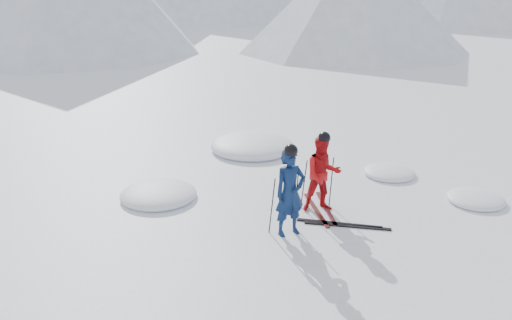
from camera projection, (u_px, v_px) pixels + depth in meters
name	position (u px, v px, depth m)	size (l,w,h in m)	color
ground	(338.00, 206.00, 11.67)	(160.00, 160.00, 0.00)	white
skier_blue	(290.00, 193.00, 10.18)	(0.62, 0.41, 1.70)	#0B1E45
skier_red	(323.00, 174.00, 11.22)	(0.78, 0.61, 1.61)	#B70E11
pole_blue_left	(272.00, 206.00, 10.30)	(0.02, 0.02, 1.14)	black
pole_blue_right	(296.00, 200.00, 10.58)	(0.02, 0.02, 1.14)	black
pole_red_left	(304.00, 184.00, 11.43)	(0.02, 0.02, 1.08)	black
pole_red_right	(331.00, 182.00, 11.54)	(0.02, 0.02, 1.08)	black
ski_worn_left	(316.00, 210.00, 11.45)	(0.09, 1.70, 0.03)	black
ski_worn_right	(326.00, 208.00, 11.53)	(0.09, 1.70, 0.03)	black
ski_loose_a	(339.00, 224.00, 10.83)	(0.09, 1.70, 0.03)	black
ski_loose_b	(347.00, 226.00, 10.73)	(0.09, 1.70, 0.03)	black
snow_lumps	(263.00, 165.00, 14.08)	(7.94, 6.91, 0.52)	white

